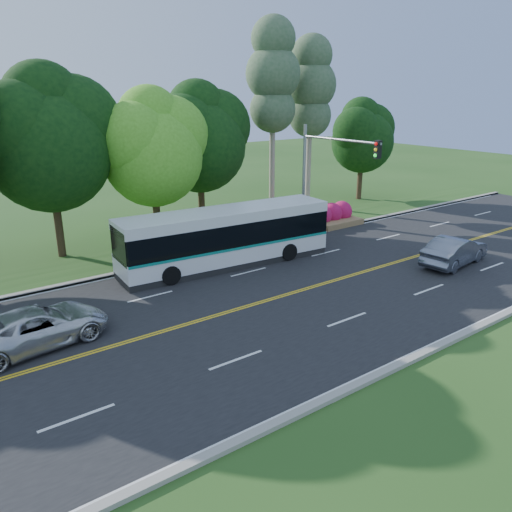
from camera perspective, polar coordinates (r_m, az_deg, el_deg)
ground at (r=23.59m, az=5.08°, el=-4.00°), size 120.00×120.00×0.00m
road at (r=23.59m, az=5.08°, el=-3.97°), size 60.00×14.00×0.02m
curb_north at (r=28.98m, az=-4.22°, el=0.49°), size 60.00×0.30×0.15m
curb_south at (r=19.32m, az=19.35°, el=-10.11°), size 60.00×0.30×0.15m
grass_verge at (r=30.51m, az=-6.07°, el=1.30°), size 60.00×4.00×0.10m
lane_markings at (r=23.53m, az=4.91°, el=-4.00°), size 57.60×13.82×0.00m
tree_row at (r=30.03m, az=-18.41°, el=13.22°), size 44.70×9.10×13.84m
bougainvillea_hedge at (r=33.72m, az=5.25°, el=4.16°), size 9.50×2.25×1.50m
traffic_signal at (r=30.51m, az=7.92°, el=10.14°), size 0.42×6.10×7.00m
transit_bus at (r=26.53m, az=-3.41°, el=2.08°), size 11.76×3.38×3.04m
sedan at (r=28.80m, az=21.74°, el=0.56°), size 4.81×2.17×1.53m
suv at (r=20.08m, az=-23.76°, el=-7.44°), size 5.43×3.05×1.43m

